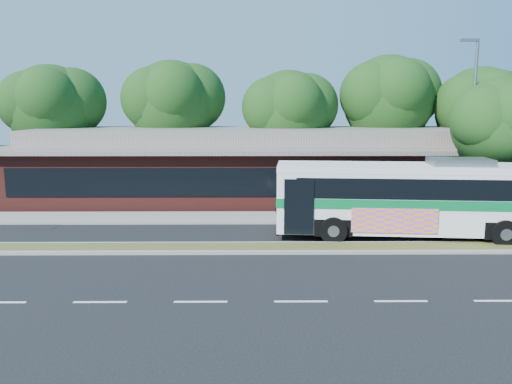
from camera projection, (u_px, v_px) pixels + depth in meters
ground at (289, 254)px, 19.84m from camera, size 120.00×120.00×0.00m
median_strip at (288, 248)px, 20.42m from camera, size 26.00×1.10×0.15m
sidewalk at (280, 217)px, 26.14m from camera, size 44.00×2.60×0.12m
plaza_building at (274, 164)px, 32.29m from camera, size 33.20×11.20×4.45m
lamp_post at (471, 125)px, 25.02m from camera, size 0.93×0.18×9.07m
tree_bg_a at (58, 106)px, 33.68m from camera, size 6.47×5.80×8.63m
tree_bg_b at (179, 102)px, 34.69m from camera, size 6.69×6.00×9.00m
tree_bg_c at (294, 110)px, 33.85m from camera, size 6.24×5.60×8.26m
tree_bg_d at (394, 98)px, 34.77m from camera, size 6.91×6.20×9.37m
tree_bg_e at (485, 108)px, 33.93m from camera, size 6.47×5.80×8.50m
transit_bus at (422, 194)px, 21.98m from camera, size 12.89×3.87×3.57m
sidewalk_tree at (504, 121)px, 25.28m from camera, size 5.18×4.64×7.29m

